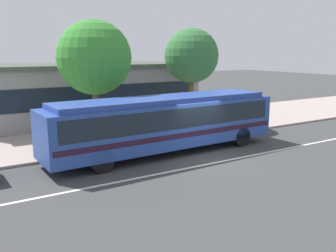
# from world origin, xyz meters

# --- Properties ---
(ground_plane) EXTENTS (120.00, 120.00, 0.00)m
(ground_plane) POSITION_xyz_m (0.00, 0.00, 0.00)
(ground_plane) COLOR #3B3C3D
(sidewalk_slab) EXTENTS (60.00, 8.00, 0.12)m
(sidewalk_slab) POSITION_xyz_m (0.00, 7.10, 0.06)
(sidewalk_slab) COLOR #A4938B
(sidewalk_slab) RESTS_ON ground_plane
(lane_stripe_center) EXTENTS (56.00, 0.16, 0.01)m
(lane_stripe_center) POSITION_xyz_m (0.00, -0.80, 0.00)
(lane_stripe_center) COLOR silver
(lane_stripe_center) RESTS_ON ground_plane
(transit_bus) EXTENTS (11.84, 2.90, 2.73)m
(transit_bus) POSITION_xyz_m (-1.14, 1.75, 1.59)
(transit_bus) COLOR #264696
(transit_bus) RESTS_ON ground_plane
(pedestrian_waiting_near_sign) EXTENTS (0.39, 0.39, 1.69)m
(pedestrian_waiting_near_sign) POSITION_xyz_m (-3.70, 4.55, 1.11)
(pedestrian_waiting_near_sign) COLOR #322742
(pedestrian_waiting_near_sign) RESTS_ON sidewalk_slab
(pedestrian_walking_along_curb) EXTENTS (0.42, 0.42, 1.74)m
(pedestrian_walking_along_curb) POSITION_xyz_m (-1.76, 3.82, 1.14)
(pedestrian_walking_along_curb) COLOR #7E655A
(pedestrian_walking_along_curb) RESTS_ON sidewalk_slab
(pedestrian_standing_by_tree) EXTENTS (0.46, 0.46, 1.69)m
(pedestrian_standing_by_tree) POSITION_xyz_m (-5.80, 3.53, 1.11)
(pedestrian_standing_by_tree) COLOR #6B6C56
(pedestrian_standing_by_tree) RESTS_ON sidewalk_slab
(bus_stop_sign) EXTENTS (0.12, 0.44, 2.33)m
(bus_stop_sign) POSITION_xyz_m (4.23, 3.78, 1.62)
(bus_stop_sign) COLOR gray
(bus_stop_sign) RESTS_ON sidewalk_slab
(street_tree_near_stop) EXTENTS (3.92, 3.92, 6.36)m
(street_tree_near_stop) POSITION_xyz_m (-3.11, 5.72, 4.50)
(street_tree_near_stop) COLOR brown
(street_tree_near_stop) RESTS_ON sidewalk_slab
(street_tree_mid_block) EXTENTS (3.45, 3.45, 6.17)m
(street_tree_mid_block) POSITION_xyz_m (3.63, 6.44, 4.54)
(street_tree_mid_block) COLOR brown
(street_tree_mid_block) RESTS_ON sidewalk_slab
(station_building) EXTENTS (15.13, 7.13, 4.00)m
(station_building) POSITION_xyz_m (-1.28, 12.35, 2.01)
(station_building) COLOR gray
(station_building) RESTS_ON ground_plane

